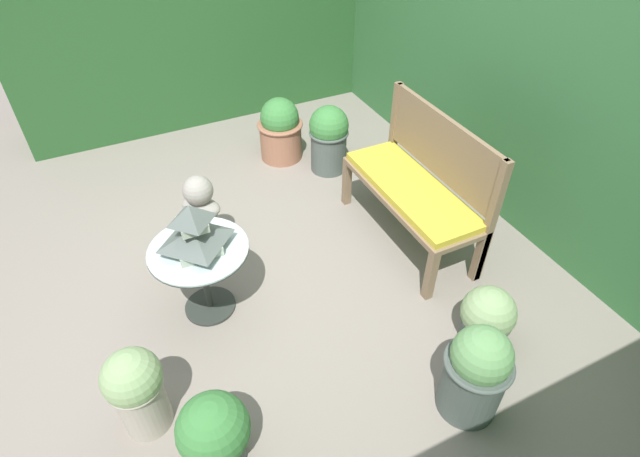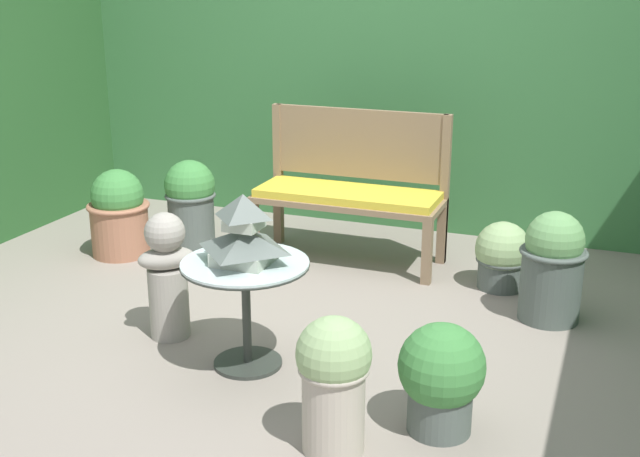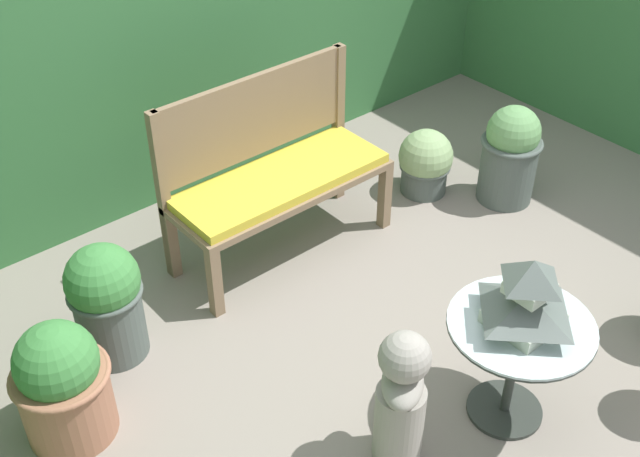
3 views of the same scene
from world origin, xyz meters
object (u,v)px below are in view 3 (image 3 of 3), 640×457
at_px(garden_bench, 281,187).
at_px(potted_plant_hedge_corner, 425,163).
at_px(potted_plant_table_far, 510,154).
at_px(garden_bust, 401,397).
at_px(patio_table, 518,344).
at_px(pagoda_birdhouse, 527,298).
at_px(potted_plant_path_edge, 62,384).
at_px(potted_plant_bench_left, 106,300).

relative_size(garden_bench, potted_plant_hedge_corner, 2.96).
bearing_deg(potted_plant_table_far, garden_bust, -152.98).
bearing_deg(potted_plant_hedge_corner, patio_table, -124.22).
bearing_deg(pagoda_birdhouse, garden_bust, 164.05).
xyz_separation_m(pagoda_birdhouse, potted_plant_table_far, (1.36, 1.13, -0.37)).
bearing_deg(patio_table, potted_plant_table_far, 39.63).
bearing_deg(potted_plant_path_edge, patio_table, -37.15).
distance_m(garden_bench, potted_plant_hedge_corner, 1.09).
height_order(potted_plant_table_far, potted_plant_path_edge, potted_plant_table_far).
height_order(garden_bench, potted_plant_hedge_corner, garden_bench).
height_order(pagoda_birdhouse, potted_plant_path_edge, pagoda_birdhouse).
distance_m(potted_plant_hedge_corner, potted_plant_path_edge, 2.61).
bearing_deg(garden_bench, potted_plant_bench_left, -174.51).
relative_size(garden_bench, potted_plant_bench_left, 1.99).
bearing_deg(potted_plant_path_edge, pagoda_birdhouse, -37.15).
distance_m(garden_bench, potted_plant_table_far, 1.48).
distance_m(garden_bench, potted_plant_path_edge, 1.60).
relative_size(pagoda_birdhouse, garden_bust, 0.51).
relative_size(patio_table, potted_plant_path_edge, 1.04).
bearing_deg(patio_table, garden_bust, 164.05).
height_order(garden_bust, potted_plant_path_edge, garden_bust).
distance_m(pagoda_birdhouse, potted_plant_path_edge, 2.00).
distance_m(patio_table, pagoda_birdhouse, 0.26).
xyz_separation_m(garden_bust, potted_plant_path_edge, (-1.02, 1.03, -0.06)).
xyz_separation_m(pagoda_birdhouse, potted_plant_bench_left, (-1.18, 1.50, -0.36)).
relative_size(patio_table, potted_plant_hedge_corner, 1.48).
relative_size(potted_plant_hedge_corner, potted_plant_table_far, 0.67).
bearing_deg(potted_plant_table_far, patio_table, -140.37).
relative_size(pagoda_birdhouse, potted_plant_hedge_corner, 0.83).
bearing_deg(garden_bench, potted_plant_table_far, -19.42).
bearing_deg(garden_bench, garden_bust, -109.38).
distance_m(patio_table, garden_bust, 0.57).
height_order(garden_bench, pagoda_birdhouse, pagoda_birdhouse).
relative_size(patio_table, garden_bust, 0.90).
height_order(garden_bench, potted_plant_path_edge, potted_plant_path_edge).
bearing_deg(garden_bench, potted_plant_path_edge, -164.34).
xyz_separation_m(potted_plant_table_far, potted_plant_path_edge, (-2.92, 0.06, -0.03)).
distance_m(potted_plant_hedge_corner, potted_plant_bench_left, 2.21).
distance_m(patio_table, potted_plant_hedge_corner, 1.84).
xyz_separation_m(patio_table, pagoda_birdhouse, (0.00, 0.00, 0.26)).
xyz_separation_m(potted_plant_hedge_corner, potted_plant_table_far, (0.33, -0.39, 0.11)).
bearing_deg(potted_plant_path_edge, potted_plant_table_far, -1.17).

